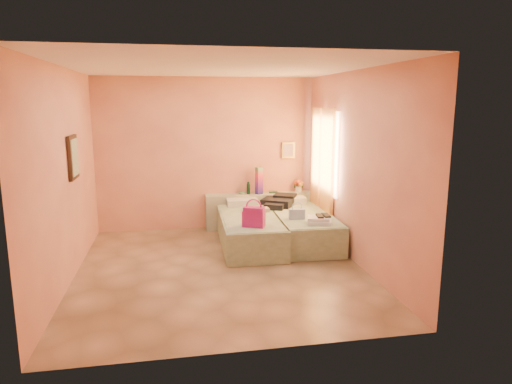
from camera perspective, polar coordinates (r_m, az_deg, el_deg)
ground at (r=6.64m, az=-4.43°, el=-9.53°), size 4.50×4.50×0.00m
room_walls at (r=6.83m, az=-3.44°, el=6.47°), size 4.02×4.51×2.81m
headboard_ledge at (r=8.68m, az=0.47°, el=-2.31°), size 2.05×0.30×0.65m
bed_left at (r=7.59m, az=-0.82°, el=-4.87°), size 0.96×2.03×0.50m
bed_right at (r=7.83m, az=5.72°, el=-4.42°), size 0.96×2.03×0.50m
water_bottle at (r=8.56m, az=-0.96°, el=0.48°), size 0.08×0.08×0.22m
rainbow_box at (r=8.54m, az=0.37°, el=1.43°), size 0.15×0.15×0.51m
small_dish at (r=8.60m, az=-1.79°, el=-0.11°), size 0.16×0.16×0.03m
green_book at (r=8.70m, az=2.16°, el=0.00°), size 0.18×0.14×0.03m
flower_vase at (r=8.78m, az=5.36°, el=0.89°), size 0.26×0.26×0.28m
magenta_handbag at (r=6.86m, az=-0.28°, el=-3.11°), size 0.37×0.30×0.30m
khaki_garment at (r=7.87m, az=0.09°, el=-2.16°), size 0.40×0.33×0.07m
clothes_pile at (r=8.25m, az=3.01°, el=-1.17°), size 0.75×0.75×0.17m
blue_handbag at (r=7.36m, az=5.13°, el=-2.75°), size 0.26×0.13×0.16m
towel_stack at (r=7.13m, az=8.00°, el=-3.52°), size 0.43×0.40×0.10m
sandal_pair at (r=7.16m, az=8.39°, el=-2.95°), size 0.22×0.27×0.03m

